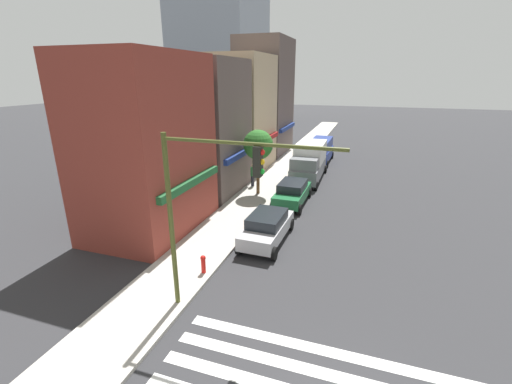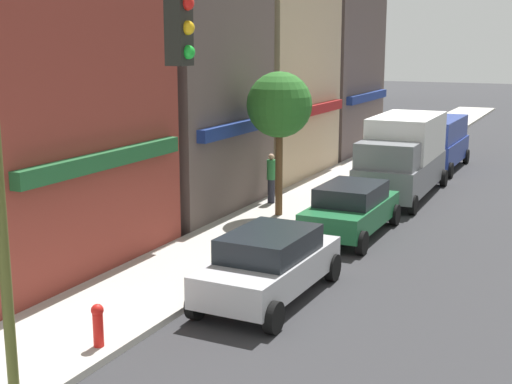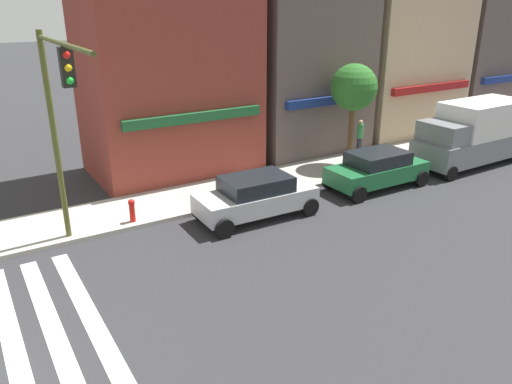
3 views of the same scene
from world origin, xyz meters
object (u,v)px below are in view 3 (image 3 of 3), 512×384
pedestrian_green_top (360,137)px  fire_hydrant (132,209)px  sedan_green (377,169)px  box_truck_grey (474,133)px  street_tree (354,88)px  sedan_silver (256,196)px  traffic_signal (59,109)px

pedestrian_green_top → fire_hydrant: size_ratio=2.10×
sedan_green → fire_hydrant: size_ratio=5.24×
box_truck_grey → street_tree: (-5.28, 2.80, 2.17)m
sedan_green → sedan_silver: bearing=-179.5°
sedan_green → box_truck_grey: box_truck_grey is taller
sedan_silver → box_truck_grey: (12.22, -0.00, 0.75)m
fire_hydrant → street_tree: size_ratio=0.18×
traffic_signal → sedan_green: (12.27, -0.30, -3.80)m
fire_hydrant → street_tree: street_tree is taller
box_truck_grey → pedestrian_green_top: box_truck_grey is taller
sedan_silver → fire_hydrant: size_ratio=5.28×
pedestrian_green_top → sedan_green: bearing=35.3°
sedan_silver → sedan_green: bearing=1.5°
sedan_silver → fire_hydrant: (-4.08, 1.70, -0.23)m
traffic_signal → sedan_silver: bearing=-2.8°
street_tree → traffic_signal: bearing=-169.3°
traffic_signal → street_tree: bearing=10.7°
sedan_green → box_truck_grey: (6.22, -0.00, 0.75)m
fire_hydrant → sedan_green: bearing=-9.6°
sedan_silver → pedestrian_green_top: 9.24m
sedan_green → box_truck_grey: bearing=0.5°
sedan_silver → box_truck_grey: bearing=1.5°
sedan_green → street_tree: 4.15m
traffic_signal → sedan_silver: (6.28, -0.30, -3.80)m
pedestrian_green_top → street_tree: 3.22m
box_truck_grey → sedan_silver: bearing=179.0°
sedan_silver → box_truck_grey: size_ratio=0.71×
traffic_signal → street_tree: traffic_signal is taller
pedestrian_green_top → street_tree: (-1.50, -0.95, 2.69)m
sedan_green → pedestrian_green_top: 4.48m
fire_hydrant → street_tree: (11.03, 1.10, 3.15)m
box_truck_grey → street_tree: size_ratio=1.32×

